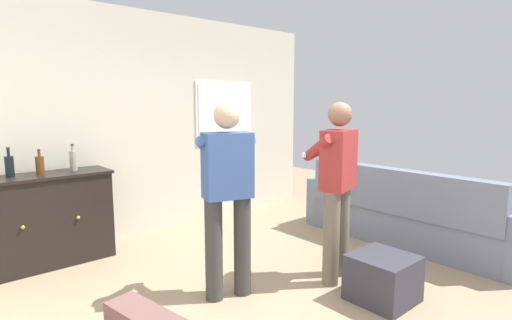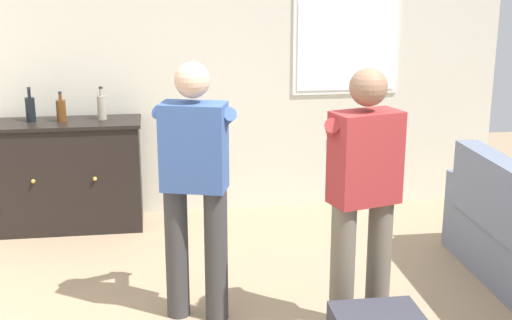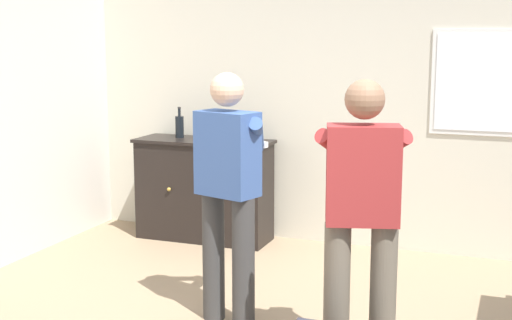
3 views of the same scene
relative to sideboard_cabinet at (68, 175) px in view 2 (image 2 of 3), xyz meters
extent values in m
cube|color=beige|center=(1.38, 0.36, 0.92)|extent=(5.20, 0.12, 2.80)
cube|color=silver|center=(2.52, 0.30, 1.04)|extent=(0.99, 0.02, 0.89)
cube|color=white|center=(2.52, 0.29, 1.04)|extent=(0.91, 0.03, 0.81)
cube|color=slate|center=(3.36, -0.91, -0.16)|extent=(0.55, 0.18, 0.64)
cube|color=black|center=(0.00, 0.00, -0.02)|extent=(1.25, 0.44, 0.92)
cube|color=black|center=(0.00, 0.00, 0.46)|extent=(1.29, 0.48, 0.03)
sphere|color=#B79338|center=(-0.25, -0.23, 0.03)|extent=(0.04, 0.04, 0.04)
sphere|color=#B79338|center=(0.25, -0.23, 0.03)|extent=(0.04, 0.04, 0.04)
cylinder|color=#593314|center=(-0.01, 0.00, 0.57)|extent=(0.08, 0.08, 0.18)
cylinder|color=#593314|center=(-0.01, 0.00, 0.69)|extent=(0.03, 0.03, 0.06)
cylinder|color=#262626|center=(-0.01, 0.00, 0.72)|extent=(0.03, 0.03, 0.02)
cylinder|color=gray|center=(0.32, 0.04, 0.58)|extent=(0.08, 0.08, 0.20)
cylinder|color=gray|center=(0.32, 0.04, 0.71)|extent=(0.03, 0.03, 0.06)
cylinder|color=#262626|center=(0.32, 0.04, 0.75)|extent=(0.03, 0.03, 0.02)
cylinder|color=black|center=(-0.27, 0.04, 0.58)|extent=(0.08, 0.08, 0.21)
cylinder|color=black|center=(-0.27, 0.04, 0.72)|extent=(0.03, 0.03, 0.07)
cylinder|color=#262626|center=(-0.27, 0.04, 0.76)|extent=(0.03, 0.03, 0.02)
cylinder|color=#383838|center=(0.88, -1.75, -0.04)|extent=(0.15, 0.15, 0.88)
cylinder|color=#383838|center=(1.13, -1.82, -0.04)|extent=(0.15, 0.15, 0.88)
cube|color=#385693|center=(1.00, -1.79, 0.68)|extent=(0.45, 0.33, 0.55)
sphere|color=#D8AD8C|center=(1.00, -1.79, 1.09)|extent=(0.22, 0.22, 0.22)
cylinder|color=#385693|center=(0.94, -1.60, 0.79)|extent=(0.40, 0.34, 0.29)
cylinder|color=#385693|center=(1.16, -1.67, 0.79)|extent=(0.22, 0.44, 0.29)
cube|color=white|center=(1.10, -1.48, 0.70)|extent=(0.16, 0.08, 0.04)
cylinder|color=#6B6051|center=(1.85, -2.22, -0.04)|extent=(0.15, 0.15, 0.88)
cylinder|color=#6B6051|center=(2.10, -2.15, -0.04)|extent=(0.15, 0.15, 0.88)
cube|color=#9E2D2D|center=(1.98, -2.18, 0.68)|extent=(0.45, 0.32, 0.55)
sphere|color=#8C664C|center=(1.98, -2.18, 1.09)|extent=(0.22, 0.22, 0.22)
cylinder|color=#9E2D2D|center=(1.82, -2.06, 0.79)|extent=(0.23, 0.44, 0.29)
cylinder|color=#9E2D2D|center=(2.05, -2.00, 0.79)|extent=(0.40, 0.34, 0.29)
cube|color=white|center=(1.89, -1.88, 0.70)|extent=(0.16, 0.08, 0.04)
camera|label=1|loc=(-0.97, -4.42, 1.20)|focal=28.00mm
camera|label=2|loc=(0.78, -6.06, 1.78)|focal=50.00mm
camera|label=3|loc=(2.79, -5.98, 1.42)|focal=50.00mm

